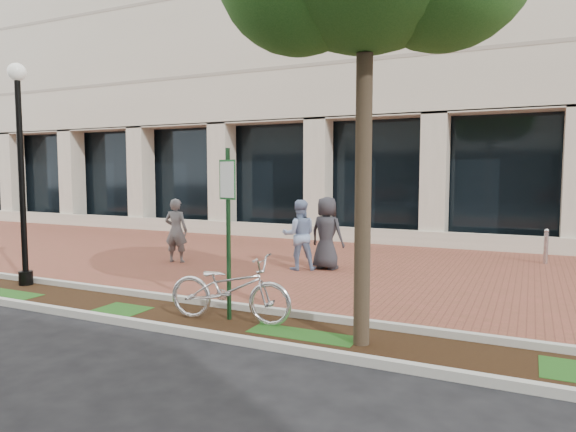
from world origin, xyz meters
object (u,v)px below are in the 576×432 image
at_px(pedestrian_left, 176,231).
at_px(pedestrian_mid, 299,235).
at_px(parking_sign, 228,213).
at_px(bollard, 546,246).
at_px(locked_bicycle, 230,288).
at_px(pedestrian_right, 327,233).
at_px(lamppost, 21,162).

distance_m(pedestrian_left, pedestrian_mid, 3.35).
relative_size(parking_sign, bollard, 2.97).
distance_m(pedestrian_left, bollard, 9.55).
relative_size(parking_sign, locked_bicycle, 1.33).
bearing_deg(pedestrian_right, locked_bicycle, 102.12).
xyz_separation_m(parking_sign, bollard, (4.67, 7.80, -1.24)).
bearing_deg(pedestrian_right, parking_sign, 101.36).
xyz_separation_m(lamppost, locked_bicycle, (5.24, -0.41, -2.02)).
relative_size(lamppost, pedestrian_right, 2.57).
distance_m(lamppost, pedestrian_mid, 6.23).
distance_m(pedestrian_mid, bollard, 6.41).
xyz_separation_m(parking_sign, pedestrian_left, (-4.04, 3.91, -0.87)).
distance_m(locked_bicycle, pedestrian_left, 5.72).
distance_m(lamppost, bollard, 12.52).
xyz_separation_m(parking_sign, locked_bicycle, (0.07, -0.07, -1.17)).
bearing_deg(pedestrian_right, bollard, -137.72).
bearing_deg(parking_sign, pedestrian_right, 105.49).
height_order(parking_sign, lamppost, lamppost).
distance_m(parking_sign, locked_bicycle, 1.18).
height_order(pedestrian_mid, pedestrian_right, pedestrian_right).
relative_size(parking_sign, pedestrian_right, 1.54).
bearing_deg(pedestrian_mid, lamppost, 13.86).
bearing_deg(locked_bicycle, bollard, -37.27).
distance_m(lamppost, pedestrian_left, 4.11).
relative_size(pedestrian_left, pedestrian_right, 0.95).
relative_size(parking_sign, pedestrian_left, 1.63).
bearing_deg(bollard, locked_bicycle, -120.35).
bearing_deg(pedestrian_left, pedestrian_right, 178.56).
xyz_separation_m(pedestrian_mid, pedestrian_right, (0.58, 0.33, 0.03)).
bearing_deg(locked_bicycle, pedestrian_right, -4.31).
bearing_deg(pedestrian_left, bollard, -168.82).
height_order(pedestrian_left, bollard, pedestrian_left).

